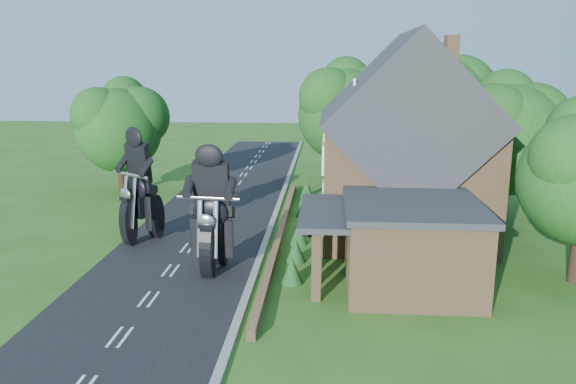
# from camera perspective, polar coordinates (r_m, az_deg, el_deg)

# --- Properties ---
(ground) EXTENTS (120.00, 120.00, 0.00)m
(ground) POSITION_cam_1_polar(r_m,az_deg,el_deg) (24.85, -11.83, -7.84)
(ground) COLOR #2A5718
(ground) RESTS_ON ground
(road) EXTENTS (7.00, 80.00, 0.02)m
(road) POSITION_cam_1_polar(r_m,az_deg,el_deg) (24.84, -11.83, -7.82)
(road) COLOR black
(road) RESTS_ON ground
(kerb) EXTENTS (0.30, 80.00, 0.12)m
(kerb) POSITION_cam_1_polar(r_m,az_deg,el_deg) (24.10, -3.38, -8.09)
(kerb) COLOR gray
(kerb) RESTS_ON ground
(garden_wall) EXTENTS (0.30, 22.00, 0.40)m
(garden_wall) POSITION_cam_1_polar(r_m,az_deg,el_deg) (28.68, -0.79, -4.27)
(garden_wall) COLOR olive
(garden_wall) RESTS_ON ground
(house) EXTENTS (9.54, 8.64, 10.24)m
(house) POSITION_cam_1_polar(r_m,az_deg,el_deg) (28.87, 11.73, 4.02)
(house) COLOR olive
(house) RESTS_ON ground
(annex) EXTENTS (7.05, 5.94, 3.44)m
(annex) POSITION_cam_1_polar(r_m,az_deg,el_deg) (22.81, 12.04, -5.06)
(annex) COLOR olive
(annex) RESTS_ON ground
(tree_house_right) EXTENTS (6.51, 6.00, 8.40)m
(tree_house_right) POSITION_cam_1_polar(r_m,az_deg,el_deg) (32.66, 22.03, 5.87)
(tree_house_right) COLOR black
(tree_house_right) RESTS_ON ground
(tree_behind_house) EXTENTS (7.81, 7.20, 10.08)m
(tree_behind_house) POSITION_cam_1_polar(r_m,az_deg,el_deg) (39.22, 15.36, 8.93)
(tree_behind_house) COLOR black
(tree_behind_house) RESTS_ON ground
(tree_behind_left) EXTENTS (6.94, 6.40, 9.16)m
(tree_behind_left) POSITION_cam_1_polar(r_m,az_deg,el_deg) (39.54, 6.36, 8.62)
(tree_behind_left) COLOR black
(tree_behind_left) RESTS_ON ground
(tree_far_road) EXTENTS (6.08, 5.60, 7.84)m
(tree_far_road) POSITION_cam_1_polar(r_m,az_deg,el_deg) (39.02, -16.29, 6.81)
(tree_far_road) COLOR black
(tree_far_road) RESTS_ON ground
(shrub_a) EXTENTS (0.90, 0.90, 1.10)m
(shrub_a) POSITION_cam_1_polar(r_m,az_deg,el_deg) (22.84, 0.42, -7.97)
(shrub_a) COLOR #123B18
(shrub_a) RESTS_ON ground
(shrub_b) EXTENTS (0.90, 0.90, 1.10)m
(shrub_b) POSITION_cam_1_polar(r_m,az_deg,el_deg) (25.19, 0.80, -5.93)
(shrub_b) COLOR #123B18
(shrub_b) RESTS_ON ground
(shrub_c) EXTENTS (0.90, 0.90, 1.10)m
(shrub_c) POSITION_cam_1_polar(r_m,az_deg,el_deg) (27.56, 1.10, -4.24)
(shrub_c) COLOR #123B18
(shrub_c) RESTS_ON ground
(shrub_d) EXTENTS (0.90, 0.90, 1.10)m
(shrub_d) POSITION_cam_1_polar(r_m,az_deg,el_deg) (32.36, 1.58, -1.61)
(shrub_d) COLOR #123B18
(shrub_d) RESTS_ON ground
(shrub_e) EXTENTS (0.90, 0.90, 1.10)m
(shrub_e) POSITION_cam_1_polar(r_m,az_deg,el_deg) (34.78, 1.77, -0.56)
(shrub_e) COLOR #123B18
(shrub_e) RESTS_ON ground
(shrub_f) EXTENTS (0.90, 0.90, 1.10)m
(shrub_f) POSITION_cam_1_polar(r_m,az_deg,el_deg) (37.22, 1.93, 0.34)
(shrub_f) COLOR #123B18
(shrub_f) RESTS_ON ground
(motorcycle_lead) EXTENTS (0.66, 1.82, 1.65)m
(motorcycle_lead) POSITION_cam_1_polar(r_m,az_deg,el_deg) (24.18, -7.57, -6.18)
(motorcycle_lead) COLOR black
(motorcycle_lead) RESTS_ON ground
(motorcycle_follow) EXTENTS (1.44, 1.78, 1.72)m
(motorcycle_follow) POSITION_cam_1_polar(r_m,az_deg,el_deg) (28.82, -14.57, -3.25)
(motorcycle_follow) COLOR black
(motorcycle_follow) RESTS_ON ground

